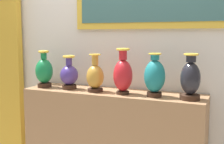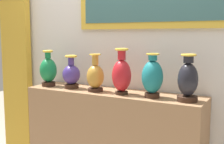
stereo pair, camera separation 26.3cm
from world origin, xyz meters
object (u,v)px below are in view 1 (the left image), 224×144
at_px(vase_indigo, 69,75).
at_px(vase_emerald, 44,71).
at_px(vase_ochre, 95,77).
at_px(vase_crimson, 123,74).
at_px(vase_onyx, 190,79).
at_px(vase_teal, 155,76).

bearing_deg(vase_indigo, vase_emerald, -178.19).
distance_m(vase_emerald, vase_ochre, 0.57).
xyz_separation_m(vase_emerald, vase_crimson, (0.84, -0.02, 0.02)).
bearing_deg(vase_crimson, vase_onyx, 0.42).
height_order(vase_crimson, vase_onyx, vase_crimson).
bearing_deg(vase_crimson, vase_indigo, 177.48).
bearing_deg(vase_teal, vase_emerald, 179.34).
bearing_deg(vase_ochre, vase_teal, -0.16).
bearing_deg(vase_onyx, vase_teal, -179.72).
relative_size(vase_crimson, vase_onyx, 1.09).
relative_size(vase_indigo, vase_crimson, 0.80).
bearing_deg(vase_ochre, vase_emerald, 178.85).
height_order(vase_emerald, vase_indigo, vase_emerald).
bearing_deg(vase_emerald, vase_crimson, -1.07).
height_order(vase_emerald, vase_onyx, vase_onyx).
xyz_separation_m(vase_indigo, vase_onyx, (1.13, -0.02, 0.03)).
relative_size(vase_ochre, vase_teal, 0.94).
xyz_separation_m(vase_emerald, vase_onyx, (1.41, -0.01, 0.01)).
bearing_deg(vase_indigo, vase_onyx, -1.03).
bearing_deg(vase_teal, vase_ochre, 179.84).
height_order(vase_ochre, vase_teal, vase_teal).
bearing_deg(vase_indigo, vase_crimson, -2.52).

